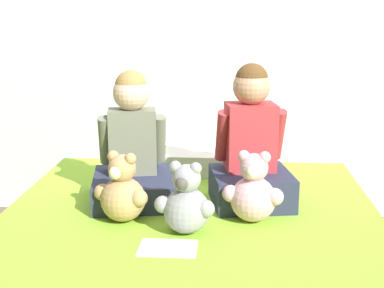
{
  "coord_description": "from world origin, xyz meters",
  "views": [
    {
      "loc": [
        0.16,
        -1.97,
        1.19
      ],
      "look_at": [
        0.0,
        0.23,
        0.64
      ],
      "focal_mm": 50.0,
      "sensor_mm": 36.0,
      "label": 1
    }
  ],
  "objects": [
    {
      "name": "teddy_bear_held_by_left_child",
      "position": [
        -0.27,
        0.04,
        0.48
      ],
      "size": [
        0.23,
        0.18,
        0.29
      ],
      "rotation": [
        0.0,
        0.0,
        -0.39
      ],
      "color": "tan",
      "rests_on": "bed"
    },
    {
      "name": "child_on_left",
      "position": [
        -0.27,
        0.31,
        0.57
      ],
      "size": [
        0.42,
        0.45,
        0.58
      ],
      "rotation": [
        0.0,
        0.0,
        0.18
      ],
      "color": "#282D47",
      "rests_on": "bed"
    },
    {
      "name": "bed",
      "position": [
        0.0,
        0.0,
        0.18
      ],
      "size": [
        1.61,
        1.95,
        0.36
      ],
      "color": "#2D2D33",
      "rests_on": "ground_plane"
    },
    {
      "name": "teddy_bear_between_children",
      "position": [
        -0.0,
        -0.06,
        0.48
      ],
      "size": [
        0.23,
        0.18,
        0.28
      ],
      "rotation": [
        0.0,
        0.0,
        -0.21
      ],
      "color": "#939399",
      "rests_on": "bed"
    },
    {
      "name": "child_on_right",
      "position": [
        0.25,
        0.31,
        0.6
      ],
      "size": [
        0.39,
        0.37,
        0.62
      ],
      "rotation": [
        0.0,
        0.0,
        0.17
      ],
      "color": "#282D47",
      "rests_on": "bed"
    },
    {
      "name": "teddy_bear_held_by_right_child",
      "position": [
        0.26,
        0.08,
        0.49
      ],
      "size": [
        0.24,
        0.19,
        0.29
      ],
      "rotation": [
        0.0,
        0.0,
        -0.15
      ],
      "color": "#DBA3B2",
      "rests_on": "bed"
    },
    {
      "name": "sign_card",
      "position": [
        -0.06,
        -0.21,
        0.36
      ],
      "size": [
        0.21,
        0.15,
        0.0
      ],
      "color": "white",
      "rests_on": "bed"
    },
    {
      "name": "wall_behind_bed",
      "position": [
        0.0,
        1.12,
        1.25
      ],
      "size": [
        8.0,
        0.06,
        2.5
      ],
      "color": "silver",
      "rests_on": "ground_plane"
    },
    {
      "name": "pillow_at_headboard",
      "position": [
        0.0,
        0.79,
        0.42
      ],
      "size": [
        0.55,
        0.32,
        0.11
      ],
      "color": "white",
      "rests_on": "bed"
    }
  ]
}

